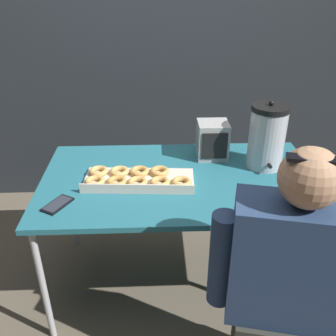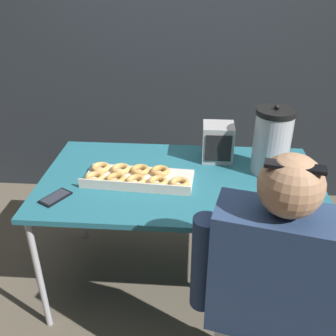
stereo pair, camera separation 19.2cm
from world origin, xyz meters
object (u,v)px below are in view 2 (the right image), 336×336
at_px(person_seated, 269,306).
at_px(coffee_urn, 272,141).
at_px(cell_phone, 55,197).
at_px(space_heater, 218,142).
at_px(donut_box, 136,177).

bearing_deg(person_seated, coffee_urn, -84.51).
height_order(cell_phone, space_heater, space_heater).
distance_m(space_heater, person_seated, 0.96).
distance_m(donut_box, space_heater, 0.51).
bearing_deg(donut_box, coffee_urn, 15.98).
relative_size(donut_box, space_heater, 2.74).
xyz_separation_m(cell_phone, person_seated, (0.95, -0.43, -0.16)).
bearing_deg(coffee_urn, space_heater, 155.76).
relative_size(donut_box, coffee_urn, 1.54).
relative_size(donut_box, cell_phone, 3.44).
distance_m(coffee_urn, person_seated, 0.86).
height_order(coffee_urn, cell_phone, coffee_urn).
bearing_deg(cell_phone, coffee_urn, 48.26).
relative_size(cell_phone, person_seated, 0.14).
xyz_separation_m(cell_phone, space_heater, (0.79, 0.47, 0.10)).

